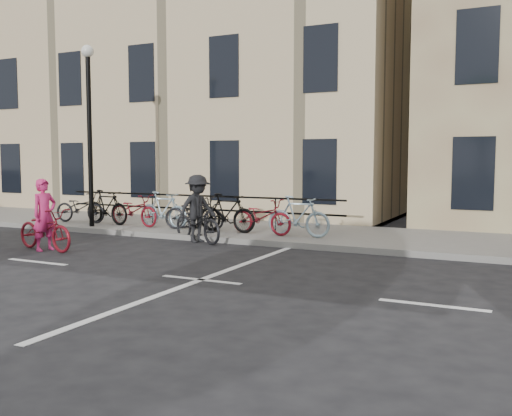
% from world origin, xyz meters
% --- Properties ---
extents(ground, '(120.00, 120.00, 0.00)m').
position_xyz_m(ground, '(0.00, 0.00, 0.00)').
color(ground, black).
rests_on(ground, ground).
extents(sidewalk, '(46.00, 4.00, 0.15)m').
position_xyz_m(sidewalk, '(-4.00, 6.00, 0.07)').
color(sidewalk, slate).
rests_on(sidewalk, ground).
extents(building_west, '(20.00, 10.00, 10.00)m').
position_xyz_m(building_west, '(-9.00, 13.00, 5.15)').
color(building_west, tan).
rests_on(building_west, sidewalk).
extents(lamp_post, '(0.36, 0.36, 5.28)m').
position_xyz_m(lamp_post, '(-6.50, 4.40, 3.49)').
color(lamp_post, black).
rests_on(lamp_post, sidewalk).
extents(parked_bikes, '(9.35, 1.23, 1.05)m').
position_xyz_m(parked_bikes, '(-3.87, 5.04, 0.65)').
color(parked_bikes, black).
rests_on(parked_bikes, sidewalk).
extents(cyclist_pink, '(1.97, 0.94, 1.69)m').
position_xyz_m(cyclist_pink, '(-5.02, 1.20, 0.58)').
color(cyclist_pink, maroon).
rests_on(cyclist_pink, ground).
extents(cyclist_dark, '(2.06, 1.42, 1.74)m').
position_xyz_m(cyclist_dark, '(-2.50, 3.90, 0.68)').
color(cyclist_dark, black).
rests_on(cyclist_dark, ground).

